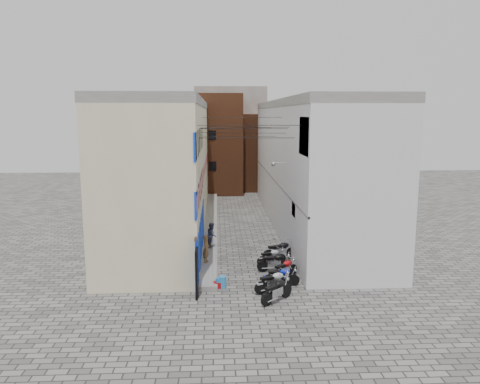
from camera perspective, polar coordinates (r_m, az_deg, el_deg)
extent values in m
plane|color=#4E4C49|center=(21.96, 1.53, -11.97)|extent=(90.00, 90.00, 0.00)
cube|color=slate|center=(34.30, -3.56, -3.84)|extent=(0.90, 26.00, 0.25)
cube|color=beige|center=(33.76, -8.65, 2.96)|extent=(5.00, 26.00, 8.50)
cube|color=#BD6A6D|center=(33.63, -4.46, 2.59)|extent=(0.10, 26.00, 0.80)
cube|color=#0D36C9|center=(26.18, -4.84, -5.44)|extent=(0.12, 10.20, 2.40)
cube|color=#0D36C9|center=(25.44, -5.01, 3.29)|extent=(0.10, 10.20, 4.00)
cube|color=slate|center=(33.55, -8.84, 10.62)|extent=(5.10, 26.00, 0.50)
cube|color=black|center=(21.17, -5.29, -9.67)|extent=(0.10, 1.20, 2.20)
cube|color=silver|center=(34.23, 8.27, 3.06)|extent=(5.00, 26.00, 8.50)
cube|color=#0D36C9|center=(22.29, 7.91, 6.75)|extent=(0.10, 2.40, 1.80)
cube|color=white|center=(25.23, 6.67, -2.07)|extent=(0.08, 1.00, 0.70)
cylinder|color=#B2B2B7|center=(27.77, 4.90, 3.61)|extent=(0.80, 0.06, 0.06)
sphere|color=#B2B2B7|center=(27.73, 4.08, 3.41)|extent=(0.28, 0.28, 0.28)
cube|color=slate|center=(34.03, 8.45, 10.61)|extent=(5.10, 26.00, 0.50)
cube|color=slate|center=(33.95, 4.16, 1.64)|extent=(0.10, 26.00, 0.12)
cube|color=brown|center=(48.47, -3.36, 5.91)|extent=(6.00, 6.00, 10.00)
cube|color=brown|center=(50.74, 2.35, 4.95)|extent=(5.00, 6.00, 8.00)
cube|color=slate|center=(54.46, -1.19, 6.85)|extent=(8.00, 5.00, 11.00)
cube|color=black|center=(46.11, -0.85, 0.99)|extent=(2.00, 0.30, 2.40)
cylinder|color=black|center=(22.44, 1.22, 8.13)|extent=(5.20, 0.02, 0.02)
cylinder|color=black|center=(24.46, 0.88, 6.61)|extent=(5.20, 0.02, 0.02)
cylinder|color=black|center=(26.93, 0.53, 7.73)|extent=(5.20, 0.02, 0.02)
cylinder|color=black|center=(29.42, 0.24, 9.05)|extent=(5.20, 0.02, 0.02)
cylinder|color=black|center=(32.45, -0.05, 6.80)|extent=(5.20, 0.02, 0.02)
cylinder|color=black|center=(35.43, -0.29, 7.84)|extent=(5.20, 0.02, 0.02)
cylinder|color=black|center=(25.43, 0.73, 7.85)|extent=(5.65, 2.07, 0.02)
cylinder|color=black|center=(28.44, 0.35, 7.22)|extent=(5.80, 1.58, 0.02)
imported|color=brown|center=(24.96, -4.14, -6.92)|extent=(0.47, 0.60, 1.48)
imported|color=#32384C|center=(27.68, -3.44, -5.25)|extent=(0.69, 0.82, 1.49)
cylinder|color=#2476B7|center=(22.29, -2.62, -11.01)|extent=(0.33, 0.33, 0.46)
cylinder|color=#2986CE|center=(22.28, -2.14, -10.90)|extent=(0.36, 0.36, 0.55)
cube|color=#A70B0E|center=(22.32, -2.62, -11.23)|extent=(0.49, 0.40, 0.28)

